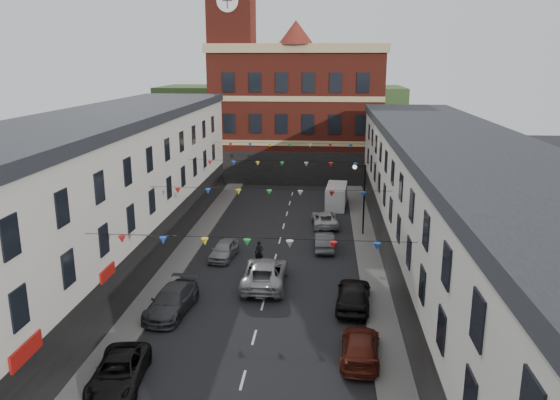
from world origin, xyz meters
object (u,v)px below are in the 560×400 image
(car_left_c, at_px, (119,372))
(pedestrian, at_px, (259,253))
(car_right_f, at_px, (325,219))
(moving_car, at_px, (265,273))
(car_right_e, at_px, (324,241))
(white_van, at_px, (336,196))
(car_right_c, at_px, (360,347))
(car_right_d, at_px, (354,294))
(car_left_d, at_px, (172,301))
(street_lamp, at_px, (361,190))
(car_left_e, at_px, (224,250))

(car_left_c, height_order, pedestrian, pedestrian)
(car_right_f, xyz_separation_m, moving_car, (-3.82, -13.41, 0.17))
(car_right_e, relative_size, white_van, 0.83)
(car_left_c, relative_size, car_right_e, 1.14)
(car_right_c, relative_size, car_right_d, 0.94)
(car_left_c, height_order, car_right_d, car_right_d)
(car_left_d, height_order, car_right_c, car_left_d)
(street_lamp, relative_size, white_van, 1.22)
(car_right_f, relative_size, moving_car, 0.79)
(car_right_f, distance_m, white_van, 6.74)
(street_lamp, height_order, pedestrian, street_lamp)
(car_right_c, bearing_deg, moving_car, -52.33)
(car_left_e, distance_m, moving_car, 5.89)
(moving_car, relative_size, pedestrian, 3.39)
(car_right_c, height_order, car_right_e, car_right_e)
(car_left_d, distance_m, car_right_d, 10.63)
(car_left_c, bearing_deg, car_right_d, 33.25)
(pedestrian, bearing_deg, car_left_d, -108.66)
(pedestrian, bearing_deg, car_right_f, 72.55)
(car_right_f, bearing_deg, car_right_e, 84.93)
(car_left_e, bearing_deg, moving_car, -46.70)
(street_lamp, distance_m, car_left_e, 12.55)
(car_left_d, bearing_deg, car_right_c, -15.38)
(car_left_c, height_order, car_right_e, car_right_e)
(car_left_d, relative_size, car_right_e, 1.23)
(car_right_e, bearing_deg, car_right_f, -91.77)
(car_left_c, bearing_deg, car_left_d, 80.94)
(car_right_f, bearing_deg, car_left_c, 65.03)
(moving_car, xyz_separation_m, white_van, (4.93, 20.04, 0.27))
(car_left_c, relative_size, car_right_f, 1.01)
(street_lamp, relative_size, car_left_e, 1.55)
(car_left_d, height_order, car_right_e, car_left_d)
(street_lamp, bearing_deg, car_right_f, 141.59)
(car_right_e, height_order, moving_car, moving_car)
(street_lamp, xyz_separation_m, car_right_e, (-2.95, -3.77, -3.23))
(car_left_c, xyz_separation_m, car_right_c, (10.95, 3.12, 0.01))
(car_right_c, bearing_deg, car_left_d, -17.27)
(car_left_d, height_order, white_van, white_van)
(car_right_c, bearing_deg, car_right_f, -80.89)
(car_right_d, height_order, moving_car, car_right_d)
(car_left_d, distance_m, car_right_f, 19.85)
(car_left_d, bearing_deg, street_lamp, 59.22)
(car_left_e, bearing_deg, car_right_d, -33.11)
(car_left_d, distance_m, white_van, 26.38)
(car_left_e, height_order, car_right_c, car_right_c)
(car_right_c, height_order, car_right_f, car_right_c)
(car_left_c, distance_m, car_right_e, 21.10)
(car_left_c, distance_m, white_van, 33.38)
(car_left_c, distance_m, car_right_f, 26.73)
(car_right_f, bearing_deg, car_left_e, 44.70)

